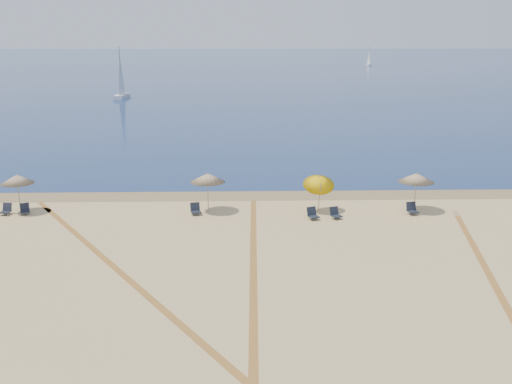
# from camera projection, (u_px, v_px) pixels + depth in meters

# --- Properties ---
(ocean) EXTENTS (500.00, 500.00, 0.00)m
(ocean) POSITION_uv_depth(u_px,v_px,m) (242.00, 62.00, 234.79)
(ocean) COLOR #0C2151
(ocean) RESTS_ON ground
(wet_sand) EXTENTS (500.00, 500.00, 0.00)m
(wet_sand) POSITION_uv_depth(u_px,v_px,m) (254.00, 195.00, 40.90)
(wet_sand) COLOR olive
(wet_sand) RESTS_ON ground
(umbrella_1) EXTENTS (2.04, 2.04, 2.49)m
(umbrella_1) POSITION_uv_depth(u_px,v_px,m) (17.00, 179.00, 36.41)
(umbrella_1) COLOR gray
(umbrella_1) RESTS_ON ground
(umbrella_2) EXTENTS (2.20, 2.20, 2.54)m
(umbrella_2) POSITION_uv_depth(u_px,v_px,m) (208.00, 178.00, 36.58)
(umbrella_2) COLOR gray
(umbrella_2) RESTS_ON ground
(umbrella_3) EXTENTS (1.97, 2.02, 2.67)m
(umbrella_3) POSITION_uv_depth(u_px,v_px,m) (319.00, 181.00, 36.53)
(umbrella_3) COLOR gray
(umbrella_3) RESTS_ON ground
(umbrella_4) EXTENTS (2.23, 2.23, 2.51)m
(umbrella_4) POSITION_uv_depth(u_px,v_px,m) (416.00, 178.00, 36.70)
(umbrella_4) COLOR gray
(umbrella_4) RESTS_ON ground
(chair_2) EXTENTS (0.68, 0.76, 0.70)m
(chair_2) POSITION_uv_depth(u_px,v_px,m) (6.00, 210.00, 36.44)
(chair_2) COLOR black
(chair_2) RESTS_ON ground
(chair_3) EXTENTS (0.75, 0.80, 0.67)m
(chair_3) POSITION_uv_depth(u_px,v_px,m) (25.00, 209.00, 36.52)
(chair_3) COLOR black
(chair_3) RESTS_ON ground
(chair_4) EXTENTS (0.74, 0.82, 0.71)m
(chair_4) POSITION_uv_depth(u_px,v_px,m) (195.00, 209.00, 36.46)
(chair_4) COLOR black
(chair_4) RESTS_ON ground
(chair_5) EXTENTS (0.81, 0.87, 0.72)m
(chair_5) POSITION_uv_depth(u_px,v_px,m) (313.00, 214.00, 35.53)
(chair_5) COLOR black
(chair_5) RESTS_ON ground
(chair_6) EXTENTS (0.80, 0.85, 0.70)m
(chair_6) POSITION_uv_depth(u_px,v_px,m) (335.00, 213.00, 35.66)
(chair_6) COLOR black
(chair_6) RESTS_ON ground
(chair_7) EXTENTS (0.72, 0.81, 0.74)m
(chair_7) POSITION_uv_depth(u_px,v_px,m) (412.00, 209.00, 36.52)
(chair_7) COLOR black
(chair_7) RESTS_ON ground
(sailboat_0) EXTENTS (1.55, 4.69, 6.86)m
(sailboat_0) POSITION_uv_depth(u_px,v_px,m) (369.00, 59.00, 205.78)
(sailboat_0) COLOR white
(sailboat_0) RESTS_ON ocean
(sailboat_1) EXTENTS (1.88, 5.98, 8.78)m
(sailboat_1) POSITION_uv_depth(u_px,v_px,m) (121.00, 83.00, 101.66)
(sailboat_1) COLOR white
(sailboat_1) RESTS_ON ocean
(tire_tracks) EXTENTS (53.61, 42.94, 0.00)m
(tire_tracks) POSITION_uv_depth(u_px,v_px,m) (276.00, 279.00, 26.88)
(tire_tracks) COLOR tan
(tire_tracks) RESTS_ON ground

